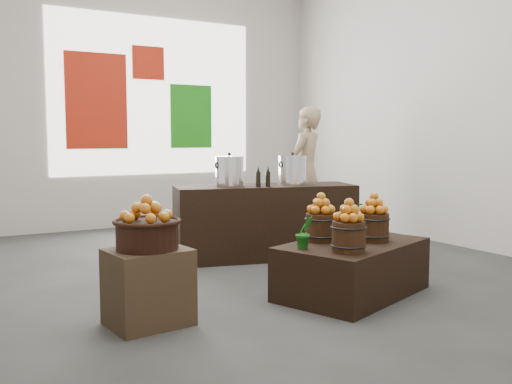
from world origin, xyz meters
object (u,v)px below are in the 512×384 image
stock_pot_left (229,172)px  shopper (306,171)px  counter (265,221)px  stock_pot_center (292,171)px  display_table (353,269)px  wicker_basket (147,235)px  crate (148,287)px

stock_pot_left → shopper: (1.70, 0.96, -0.09)m
counter → stock_pot_center: (0.31, -0.08, 0.57)m
stock_pot_left → display_table: bearing=-81.4°
display_table → shopper: 3.19m
wicker_basket → display_table: (1.82, -0.11, -0.43)m
counter → shopper: 1.74m
wicker_basket → stock_pot_left: (1.54, 1.70, 0.32)m
wicker_basket → stock_pot_left: size_ratio=1.43×
wicker_basket → shopper: shopper is taller
counter → stock_pot_center: bearing=-0.0°
counter → wicker_basket: bearing=-126.1°
crate → shopper: (3.24, 2.66, 0.62)m
wicker_basket → display_table: 1.87m
stock_pot_center → shopper: 1.51m
stock_pot_center → crate: bearing=-146.1°
wicker_basket → shopper: (3.24, 2.66, 0.23)m
crate → display_table: bearing=-3.6°
crate → shopper: size_ratio=0.31×
counter → stock_pot_left: stock_pot_left is taller
counter → stock_pot_left: (-0.40, 0.10, 0.57)m
wicker_basket → display_table: wicker_basket is taller
wicker_basket → counter: counter is taller
display_table → stock_pot_left: stock_pot_left is taller
crate → shopper: bearing=39.4°
wicker_basket → stock_pot_left: stock_pot_left is taller
stock_pot_left → stock_pot_center: (0.71, -0.18, 0.00)m
stock_pot_center → counter: bearing=165.5°
wicker_basket → counter: size_ratio=0.22×
counter → shopper: size_ratio=1.13×
stock_pot_center → shopper: (0.98, 1.15, -0.09)m
stock_pot_left → wicker_basket: bearing=-132.2°
display_table → shopper: shopper is taller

